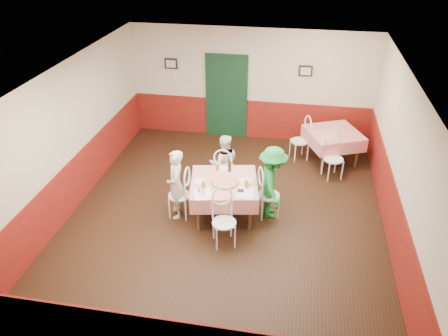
% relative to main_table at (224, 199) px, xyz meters
% --- Properties ---
extents(floor, '(7.00, 7.00, 0.00)m').
position_rel_main_table_xyz_m(floor, '(0.04, 0.02, -0.38)').
color(floor, black).
rests_on(floor, ground).
extents(ceiling, '(7.00, 7.00, 0.00)m').
position_rel_main_table_xyz_m(ceiling, '(0.04, 0.02, 2.42)').
color(ceiling, white).
rests_on(ceiling, back_wall).
extents(back_wall, '(6.00, 0.10, 2.80)m').
position_rel_main_table_xyz_m(back_wall, '(0.04, 3.52, 1.02)').
color(back_wall, beige).
rests_on(back_wall, ground).
extents(front_wall, '(6.00, 0.10, 2.80)m').
position_rel_main_table_xyz_m(front_wall, '(0.04, -3.48, 1.02)').
color(front_wall, beige).
rests_on(front_wall, ground).
extents(left_wall, '(0.10, 7.00, 2.80)m').
position_rel_main_table_xyz_m(left_wall, '(-2.96, 0.02, 1.02)').
color(left_wall, beige).
rests_on(left_wall, ground).
extents(right_wall, '(0.10, 7.00, 2.80)m').
position_rel_main_table_xyz_m(right_wall, '(3.04, 0.02, 1.02)').
color(right_wall, beige).
rests_on(right_wall, ground).
extents(wainscot_back, '(6.00, 0.03, 1.00)m').
position_rel_main_table_xyz_m(wainscot_back, '(0.04, 3.51, 0.12)').
color(wainscot_back, maroon).
rests_on(wainscot_back, ground).
extents(wainscot_left, '(0.03, 7.00, 1.00)m').
position_rel_main_table_xyz_m(wainscot_left, '(-2.95, 0.02, 0.12)').
color(wainscot_left, maroon).
rests_on(wainscot_left, ground).
extents(wainscot_right, '(0.03, 7.00, 1.00)m').
position_rel_main_table_xyz_m(wainscot_right, '(3.02, 0.02, 0.12)').
color(wainscot_right, maroon).
rests_on(wainscot_right, ground).
extents(door, '(0.96, 0.06, 2.10)m').
position_rel_main_table_xyz_m(door, '(-0.56, 3.47, 0.68)').
color(door, black).
rests_on(door, ground).
extents(picture_left, '(0.32, 0.03, 0.26)m').
position_rel_main_table_xyz_m(picture_left, '(-1.96, 3.47, 1.48)').
color(picture_left, black).
rests_on(picture_left, back_wall).
extents(picture_right, '(0.32, 0.03, 0.26)m').
position_rel_main_table_xyz_m(picture_right, '(1.34, 3.47, 1.48)').
color(picture_right, black).
rests_on(picture_right, back_wall).
extents(thermostat, '(0.10, 0.03, 0.10)m').
position_rel_main_table_xyz_m(thermostat, '(-1.86, 3.47, 1.12)').
color(thermostat, white).
rests_on(thermostat, back_wall).
extents(main_table, '(1.42, 1.42, 0.77)m').
position_rel_main_table_xyz_m(main_table, '(0.00, 0.00, 0.00)').
color(main_table, red).
rests_on(main_table, ground).
extents(second_table, '(1.48, 1.48, 0.77)m').
position_rel_main_table_xyz_m(second_table, '(2.10, 2.55, 0.00)').
color(second_table, red).
rests_on(second_table, ground).
extents(chair_left, '(0.43, 0.43, 0.90)m').
position_rel_main_table_xyz_m(chair_left, '(-0.84, -0.15, 0.08)').
color(chair_left, white).
rests_on(chair_left, ground).
extents(chair_right, '(0.53, 0.53, 0.90)m').
position_rel_main_table_xyz_m(chair_right, '(0.84, 0.15, 0.08)').
color(chair_right, white).
rests_on(chair_right, ground).
extents(chair_far, '(0.43, 0.43, 0.90)m').
position_rel_main_table_xyz_m(chair_far, '(-0.15, 0.84, 0.08)').
color(chair_far, white).
rests_on(chair_far, ground).
extents(chair_near, '(0.54, 0.54, 0.90)m').
position_rel_main_table_xyz_m(chair_near, '(0.15, -0.84, 0.08)').
color(chair_near, white).
rests_on(chair_near, ground).
extents(chair_second_a, '(0.55, 0.55, 0.90)m').
position_rel_main_table_xyz_m(chair_second_a, '(1.35, 2.55, 0.08)').
color(chair_second_a, white).
rests_on(chair_second_a, ground).
extents(chair_second_b, '(0.55, 0.55, 0.90)m').
position_rel_main_table_xyz_m(chair_second_b, '(2.10, 1.80, 0.08)').
color(chair_second_b, white).
rests_on(chair_second_b, ground).
extents(pizza, '(0.57, 0.57, 0.03)m').
position_rel_main_table_xyz_m(pizza, '(0.02, -0.05, 0.40)').
color(pizza, '#B74723').
rests_on(pizza, main_table).
extents(plate_left, '(0.29, 0.29, 0.01)m').
position_rel_main_table_xyz_m(plate_left, '(-0.44, -0.09, 0.39)').
color(plate_left, white).
rests_on(plate_left, main_table).
extents(plate_right, '(0.29, 0.29, 0.01)m').
position_rel_main_table_xyz_m(plate_right, '(0.40, 0.08, 0.39)').
color(plate_right, white).
rests_on(plate_right, main_table).
extents(plate_far, '(0.29, 0.29, 0.01)m').
position_rel_main_table_xyz_m(plate_far, '(-0.10, 0.43, 0.39)').
color(plate_far, white).
rests_on(plate_far, main_table).
extents(glass_a, '(0.08, 0.08, 0.13)m').
position_rel_main_table_xyz_m(glass_a, '(-0.32, -0.29, 0.45)').
color(glass_a, '#BF7219').
rests_on(glass_a, main_table).
extents(glass_b, '(0.09, 0.09, 0.14)m').
position_rel_main_table_xyz_m(glass_b, '(0.44, -0.12, 0.45)').
color(glass_b, '#BF7219').
rests_on(glass_b, main_table).
extents(glass_c, '(0.09, 0.09, 0.14)m').
position_rel_main_table_xyz_m(glass_c, '(-0.19, 0.37, 0.45)').
color(glass_c, '#BF7219').
rests_on(glass_c, main_table).
extents(beer_bottle, '(0.08, 0.08, 0.24)m').
position_rel_main_table_xyz_m(beer_bottle, '(0.04, 0.39, 0.51)').
color(beer_bottle, '#381C0A').
rests_on(beer_bottle, main_table).
extents(shaker_a, '(0.04, 0.04, 0.09)m').
position_rel_main_table_xyz_m(shaker_a, '(-0.31, -0.48, 0.43)').
color(shaker_a, silver).
rests_on(shaker_a, main_table).
extents(shaker_b, '(0.04, 0.04, 0.09)m').
position_rel_main_table_xyz_m(shaker_b, '(-0.26, -0.52, 0.43)').
color(shaker_b, silver).
rests_on(shaker_b, main_table).
extents(shaker_c, '(0.04, 0.04, 0.09)m').
position_rel_main_table_xyz_m(shaker_c, '(-0.38, -0.44, 0.43)').
color(shaker_c, '#B23319').
rests_on(shaker_c, main_table).
extents(menu_left, '(0.41, 0.47, 0.00)m').
position_rel_main_table_xyz_m(menu_left, '(-0.30, -0.47, 0.39)').
color(menu_left, white).
rests_on(menu_left, main_table).
extents(menu_right, '(0.31, 0.41, 0.00)m').
position_rel_main_table_xyz_m(menu_right, '(0.45, -0.29, 0.39)').
color(menu_right, white).
rests_on(menu_right, main_table).
extents(wallet, '(0.12, 0.11, 0.02)m').
position_rel_main_table_xyz_m(wallet, '(0.35, -0.27, 0.40)').
color(wallet, black).
rests_on(wallet, main_table).
extents(diner_left, '(0.46, 0.58, 1.39)m').
position_rel_main_table_xyz_m(diner_left, '(-0.89, -0.16, 0.32)').
color(diner_left, gray).
rests_on(diner_left, ground).
extents(diner_far, '(0.73, 0.63, 1.26)m').
position_rel_main_table_xyz_m(diner_far, '(-0.16, 0.89, 0.26)').
color(diner_far, gray).
rests_on(diner_far, ground).
extents(diner_right, '(0.75, 1.04, 1.46)m').
position_rel_main_table_xyz_m(diner_right, '(0.89, 0.16, 0.35)').
color(diner_right, gray).
rests_on(diner_right, ground).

